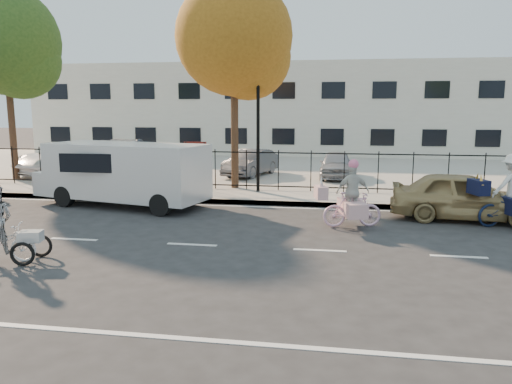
% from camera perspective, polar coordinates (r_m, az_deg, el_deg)
% --- Properties ---
extents(ground, '(120.00, 120.00, 0.00)m').
position_cam_1_polar(ground, '(11.93, -7.33, -6.00)').
color(ground, '#333334').
extents(road_markings, '(60.00, 9.52, 0.01)m').
position_cam_1_polar(road_markings, '(11.93, -7.33, -5.98)').
color(road_markings, silver).
rests_on(road_markings, ground).
extents(curb, '(60.00, 0.10, 0.15)m').
position_cam_1_polar(curb, '(16.69, -2.41, -1.15)').
color(curb, '#A8A399').
rests_on(curb, ground).
extents(sidewalk, '(60.00, 2.20, 0.15)m').
position_cam_1_polar(sidewalk, '(17.70, -1.72, -0.51)').
color(sidewalk, '#A8A399').
rests_on(sidewalk, ground).
extents(parking_lot, '(60.00, 15.60, 0.15)m').
position_cam_1_polar(parking_lot, '(26.40, 1.95, 2.87)').
color(parking_lot, '#A8A399').
rests_on(parking_lot, ground).
extents(iron_fence, '(58.00, 0.06, 1.50)m').
position_cam_1_polar(iron_fence, '(18.64, -1.09, 2.57)').
color(iron_fence, black).
rests_on(iron_fence, sidewalk).
extents(building, '(34.00, 10.00, 6.00)m').
position_cam_1_polar(building, '(36.15, 4.03, 9.34)').
color(building, silver).
rests_on(building, ground).
extents(lamppost, '(0.36, 0.36, 4.33)m').
position_cam_1_polar(lamppost, '(18.02, 0.24, 9.38)').
color(lamppost, black).
rests_on(lamppost, sidewalk).
extents(street_sign, '(0.85, 0.06, 1.80)m').
position_cam_1_polar(street_sign, '(18.62, -6.94, 4.10)').
color(street_sign, black).
rests_on(street_sign, sidewalk).
extents(unicorn_bike, '(1.87, 1.34, 1.85)m').
position_cam_1_polar(unicorn_bike, '(13.67, 10.82, -1.15)').
color(unicorn_bike, '#FABEDB').
rests_on(unicorn_bike, ground).
extents(bull_bike, '(2.20, 1.55, 1.98)m').
position_cam_1_polar(bull_bike, '(15.13, 27.09, -0.58)').
color(bull_bike, '#101B35').
rests_on(bull_bike, ground).
extents(white_van, '(6.12, 3.13, 2.05)m').
position_cam_1_polar(white_van, '(16.76, -14.91, 2.24)').
color(white_van, silver).
rests_on(white_van, ground).
extents(gold_sedan, '(4.22, 2.03, 1.39)m').
position_cam_1_polar(gold_sedan, '(15.44, 22.70, -0.44)').
color(gold_sedan, tan).
rests_on(gold_sedan, ground).
extents(pedestrian, '(0.69, 0.46, 1.88)m').
position_cam_1_polar(pedestrian, '(19.32, -13.08, 3.14)').
color(pedestrian, black).
rests_on(pedestrian, sidewalk).
extents(lot_car_a, '(3.18, 5.40, 1.47)m').
position_cam_1_polar(lot_car_a, '(24.81, -17.83, 3.85)').
color(lot_car_a, '#AAAEB2').
rests_on(lot_car_a, parking_lot).
extents(lot_car_b, '(3.97, 5.69, 1.44)m').
position_cam_1_polar(lot_car_b, '(24.80, -20.63, 3.66)').
color(lot_car_b, white).
rests_on(lot_car_b, parking_lot).
extents(lot_car_c, '(2.19, 3.76, 1.17)m').
position_cam_1_polar(lot_car_c, '(22.49, -0.60, 3.38)').
color(lot_car_c, '#4B4D53').
rests_on(lot_car_c, parking_lot).
extents(lot_car_d, '(1.41, 3.43, 1.16)m').
position_cam_1_polar(lot_car_d, '(22.06, 9.17, 3.12)').
color(lot_car_d, '#9A9BA1').
rests_on(lot_car_d, parking_lot).
extents(tree_west, '(4.40, 4.40, 8.07)m').
position_cam_1_polar(tree_west, '(23.58, -26.34, 14.67)').
color(tree_west, '#442D1D').
rests_on(tree_west, ground).
extents(tree_mid, '(4.31, 4.31, 7.90)m').
position_cam_1_polar(tree_mid, '(19.12, -2.05, 16.67)').
color(tree_mid, '#442D1D').
rests_on(tree_mid, ground).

